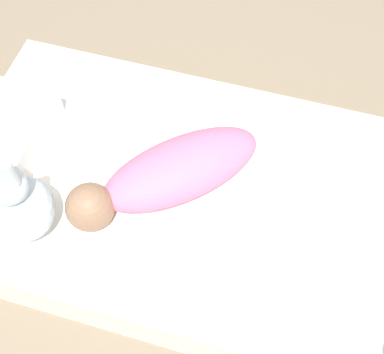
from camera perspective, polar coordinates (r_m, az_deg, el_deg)
name	(u,v)px	position (r m, az deg, el deg)	size (l,w,h in m)	color
ground_plane	(201,220)	(1.71, 1.00, -4.56)	(12.00, 12.00, 0.00)	#7A6B56
bed_mattress	(202,206)	(1.62, 1.05, -3.11)	(1.49, 0.83, 0.18)	white
burp_cloth	(111,217)	(1.51, -8.61, -4.26)	(0.20, 0.18, 0.02)	white
swaddled_baby	(167,175)	(1.49, -2.69, 0.25)	(0.51, 0.49, 0.14)	pink
bunny_plush	(19,205)	(1.47, -17.97, -2.89)	(0.18, 0.18, 0.32)	silver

